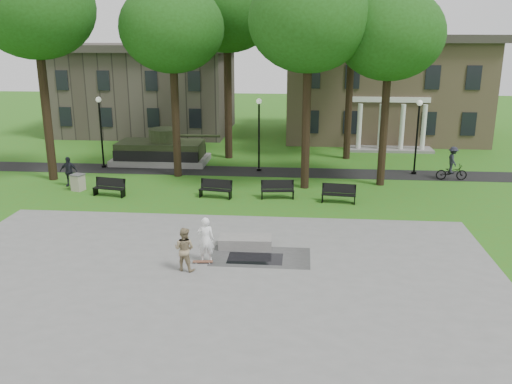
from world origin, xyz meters
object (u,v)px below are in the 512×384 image
cyclist (452,166)px  park_bench_0 (109,187)px  friend_watching (184,249)px  trash_bin (78,182)px  concrete_block (245,242)px  skateboarder (206,239)px

cyclist → park_bench_0: (-19.80, -5.13, -0.33)m
friend_watching → trash_bin: bearing=-35.9°
park_bench_0 → trash_bin: park_bench_0 is taller
friend_watching → concrete_block: bearing=-114.9°
cyclist → trash_bin: cyclist is taller
concrete_block → park_bench_0: (-8.33, 6.90, 0.28)m
friend_watching → trash_bin: friend_watching is taller
friend_watching → cyclist: size_ratio=0.81×
friend_watching → park_bench_0: friend_watching is taller
cyclist → trash_bin: (-21.96, -4.26, -0.37)m
friend_watching → park_bench_0: 11.30m
concrete_block → friend_watching: bearing=-129.5°
skateboarder → park_bench_0: (-6.93, 8.50, -0.41)m
skateboarder → friend_watching: skateboarder is taller
cyclist → trash_bin: bearing=99.5°
concrete_block → friend_watching: (-2.05, -2.49, 0.62)m
cyclist → park_bench_0: 20.45m
concrete_block → cyclist: bearing=46.4°
trash_bin → friend_watching: bearing=-50.5°
concrete_block → trash_bin: (-10.49, 7.77, 0.24)m
friend_watching → skateboarder: bearing=-111.8°
park_bench_0 → skateboarder: bearing=-40.5°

